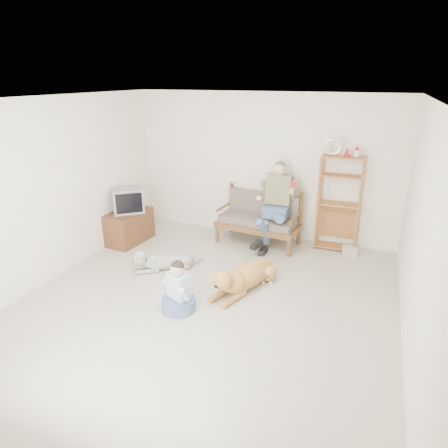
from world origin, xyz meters
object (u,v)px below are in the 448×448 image
at_px(loveseat, 259,217).
at_px(tv_stand, 129,227).
at_px(etagere, 338,203).
at_px(golden_retriever, 243,277).

height_order(loveseat, tv_stand, loveseat).
distance_m(etagere, golden_retriever, 2.37).
xyz_separation_m(loveseat, etagere, (1.37, 0.19, 0.38)).
bearing_deg(etagere, golden_retriever, -118.16).
xyz_separation_m(loveseat, tv_stand, (-2.28, -0.87, -0.19)).
height_order(loveseat, etagere, etagere).
height_order(etagere, golden_retriever, etagere).
xyz_separation_m(loveseat, golden_retriever, (0.30, -1.81, -0.29)).
relative_size(etagere, golden_retriever, 1.29).
relative_size(loveseat, etagere, 0.79).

